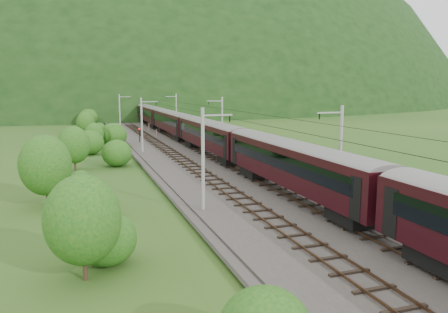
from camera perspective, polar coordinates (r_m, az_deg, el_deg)
name	(u,v)px	position (r m, az deg, el deg)	size (l,w,h in m)	color
ground	(274,206)	(36.97, 6.61, -6.44)	(600.00, 600.00, 0.00)	#234D18
railbed	(233,180)	(45.89, 1.23, -3.12)	(14.00, 220.00, 0.30)	#38332D
track_left	(212,180)	(45.09, -1.64, -3.05)	(2.40, 220.00, 0.27)	brown
track_right	(254,177)	(46.71, 4.00, -2.64)	(2.40, 220.00, 0.27)	brown
catenary_left	(142,124)	(64.99, -10.62, 4.22)	(2.54, 192.28, 8.00)	gray
catenary_right	(222,122)	(67.84, -0.31, 4.58)	(2.54, 192.28, 8.00)	gray
overhead_wires	(234,114)	(44.93, 1.26, 5.58)	(4.83, 198.00, 0.03)	black
mountain_main	(99,102)	(292.66, -16.01, 6.84)	(504.00, 360.00, 244.00)	black
train	(211,131)	(60.54, -1.66, 3.39)	(3.27, 181.22, 5.70)	black
hazard_post_near	(156,133)	(86.27, -8.82, 3.08)	(0.14, 0.14, 1.32)	red
hazard_post_far	(149,126)	(99.12, -9.77, 3.89)	(0.16, 0.16, 1.51)	red
signal	(139,134)	(77.60, -10.98, 2.92)	(0.27, 0.27, 2.42)	black
vegetation_left	(94,157)	(50.08, -16.58, -0.01)	(12.70, 147.20, 6.02)	#154D14
vegetation_right	(283,151)	(59.45, 7.77, 0.67)	(7.14, 108.01, 2.76)	#154D14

